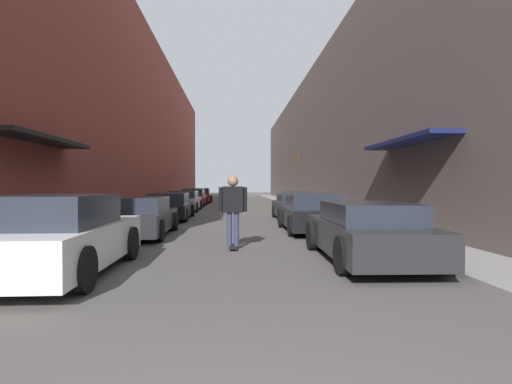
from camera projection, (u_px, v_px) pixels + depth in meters
The scene contains 16 objects.
ground at pixel (232, 210), 25.11m from camera, with size 130.99×130.99×0.00m, color #4C4947.
curb_strip_left at pixel (170, 205), 30.79m from camera, with size 1.80×59.54×0.12m.
curb_strip_right at pixel (294, 205), 31.32m from camera, with size 1.80×59.54×0.12m.
building_row_left at pixel (131, 123), 30.52m from camera, with size 4.90×59.54×12.66m.
building_row_right at pixel (330, 141), 31.39m from camera, with size 4.90×59.54×10.12m.
parked_car_left_0 at pixel (60, 236), 7.06m from camera, with size 1.97×4.32×1.42m.
parked_car_left_1 at pixel (140, 217), 12.47m from camera, with size 1.89×4.58×1.22m.
parked_car_left_2 at pixel (169, 207), 18.62m from camera, with size 2.01×4.85×1.23m.
parked_car_left_3 at pixel (184, 201), 24.73m from camera, with size 1.99×4.56×1.24m.
parked_car_left_4 at pixel (194, 198), 30.65m from camera, with size 1.89×4.80×1.33m.
parked_car_left_5 at pixel (200, 196), 36.03m from camera, with size 2.00×4.04×1.34m.
parked_car_right_0 at pixel (366, 232), 8.39m from camera, with size 1.92×4.51×1.23m.
parked_car_right_1 at pixel (312, 213), 13.65m from camera, with size 1.97×4.31×1.31m.
parked_car_right_2 at pixel (295, 206), 18.52m from camera, with size 1.85×4.08×1.31m.
skateboarder at pixel (233, 204), 9.89m from camera, with size 0.70×0.78×1.82m.
traffic_light at pixel (298, 175), 27.31m from camera, with size 0.16×0.22×3.54m.
Camera 1 is at (0.15, -1.32, 1.58)m, focal length 28.00 mm.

